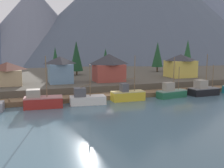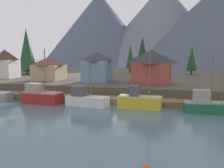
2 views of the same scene
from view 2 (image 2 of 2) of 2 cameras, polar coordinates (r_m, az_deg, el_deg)
name	(u,v)px [view 2 (image 2 of 2)]	position (r m, az deg, el deg)	size (l,w,h in m)	color
ground_plane	(140,92)	(68.82, 5.73, -1.58)	(400.00, 400.00, 1.00)	#476675
dock	(122,100)	(51.27, 2.09, -3.34)	(80.00, 4.00, 1.60)	brown
shoreline_bank	(148,80)	(80.35, 7.29, 0.87)	(400.00, 56.00, 2.50)	#4C473D
mountain_west_peak	(99,29)	(191.23, -2.60, 11.10)	(76.58, 76.58, 47.31)	#4C566B
mountain_central_peak	(163,24)	(190.49, 10.25, 11.76)	(90.89, 90.89, 52.25)	slate
fishing_boat_red	(41,96)	(52.69, -14.06, -2.36)	(7.38, 3.84, 9.82)	maroon
fishing_boat_white	(86,99)	(49.01, -5.29, -3.04)	(7.40, 3.84, 8.03)	silver
fishing_boat_yellow	(139,101)	(46.97, 5.52, -3.37)	(7.12, 2.79, 9.64)	gold
fishing_boat_green	(207,105)	(45.87, 18.55, -4.03)	(7.40, 3.54, 9.11)	#1E5B3D
house_red	(151,67)	(59.00, 7.97, 3.47)	(8.00, 5.82, 7.13)	#9E4238
house_white	(5,63)	(77.24, -20.78, 3.91)	(6.05, 5.34, 7.20)	silver
house_blue	(97,67)	(63.15, -3.03, 3.50)	(5.94, 5.99, 6.62)	#6689A8
house_tan	(49,68)	(68.61, -12.60, 3.11)	(6.68, 6.70, 5.43)	tan
conifer_near_right	(28,53)	(100.27, -16.50, 5.98)	(5.06, 5.06, 10.99)	#4C3823
conifer_mid_left	(130,56)	(87.07, 3.71, 5.56)	(2.67, 2.67, 8.82)	#4C3823
conifer_mid_right	(192,58)	(85.23, 15.78, 5.00)	(3.03, 3.03, 8.26)	#4C3823
conifer_back_right	(27,49)	(86.13, -16.86, 6.77)	(4.78, 4.78, 13.31)	#4C3823
conifer_centre	(142,54)	(76.66, 6.13, 6.03)	(4.08, 4.08, 10.71)	#4C3823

